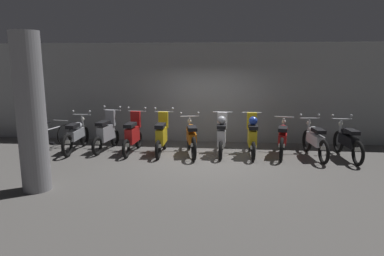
% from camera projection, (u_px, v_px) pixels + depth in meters
% --- Properties ---
extents(ground_plane, '(80.00, 80.00, 0.00)m').
position_uv_depth(ground_plane, '(205.00, 159.00, 9.46)').
color(ground_plane, '#565451').
extents(back_wall, '(16.00, 0.30, 3.22)m').
position_uv_depth(back_wall, '(210.00, 93.00, 11.32)').
color(back_wall, gray).
rests_on(back_wall, ground).
extents(motorbike_slot_0, '(0.59, 1.95, 1.15)m').
position_uv_depth(motorbike_slot_0, '(76.00, 135.00, 10.22)').
color(motorbike_slot_0, black).
rests_on(motorbike_slot_0, ground).
extents(motorbike_slot_1, '(0.59, 1.68, 1.29)m').
position_uv_depth(motorbike_slot_1, '(107.00, 133.00, 10.30)').
color(motorbike_slot_1, black).
rests_on(motorbike_slot_1, ground).
extents(motorbike_slot_2, '(0.59, 1.68, 1.29)m').
position_uv_depth(motorbike_slot_2, '(133.00, 135.00, 10.04)').
color(motorbike_slot_2, black).
rests_on(motorbike_slot_2, ground).
extents(motorbike_slot_3, '(0.59, 1.68, 1.29)m').
position_uv_depth(motorbike_slot_3, '(162.00, 136.00, 9.93)').
color(motorbike_slot_3, black).
rests_on(motorbike_slot_3, ground).
extents(motorbike_slot_4, '(0.63, 1.93, 1.15)m').
position_uv_depth(motorbike_slot_4, '(191.00, 137.00, 9.88)').
color(motorbike_slot_4, black).
rests_on(motorbike_slot_4, ground).
extents(motorbike_slot_5, '(0.56, 1.68, 1.18)m').
position_uv_depth(motorbike_slot_5, '(222.00, 135.00, 9.84)').
color(motorbike_slot_5, black).
rests_on(motorbike_slot_5, ground).
extents(motorbike_slot_6, '(0.56, 1.68, 1.18)m').
position_uv_depth(motorbike_slot_6, '(252.00, 136.00, 9.74)').
color(motorbike_slot_6, black).
rests_on(motorbike_slot_6, ground).
extents(motorbike_slot_7, '(0.61, 1.93, 1.03)m').
position_uv_depth(motorbike_slot_7, '(283.00, 138.00, 9.78)').
color(motorbike_slot_7, black).
rests_on(motorbike_slot_7, ground).
extents(motorbike_slot_8, '(0.59, 1.95, 1.15)m').
position_uv_depth(motorbike_slot_8, '(315.00, 140.00, 9.55)').
color(motorbike_slot_8, black).
rests_on(motorbike_slot_8, ground).
extents(motorbike_slot_9, '(0.59, 1.95, 1.15)m').
position_uv_depth(motorbike_slot_9, '(348.00, 141.00, 9.42)').
color(motorbike_slot_9, black).
rests_on(motorbike_slot_9, ground).
extents(bicycle, '(0.51, 1.71, 0.89)m').
position_uv_depth(bicycle, '(53.00, 138.00, 10.43)').
color(bicycle, black).
rests_on(bicycle, ground).
extents(support_pillar, '(0.57, 0.57, 3.22)m').
position_uv_depth(support_pillar, '(31.00, 113.00, 6.92)').
color(support_pillar, gray).
rests_on(support_pillar, ground).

